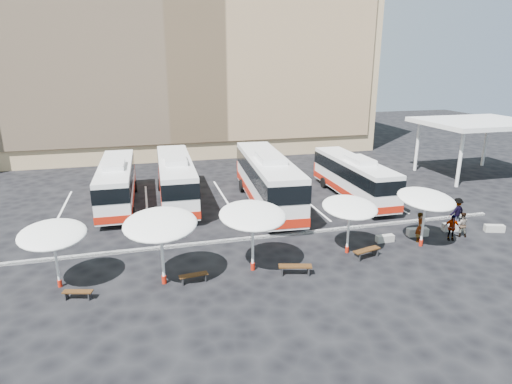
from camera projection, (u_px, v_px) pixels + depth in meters
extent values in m
plane|color=black|center=(253.00, 243.00, 25.57)|extent=(120.00, 120.00, 0.00)
cube|color=tan|center=(186.00, 43.00, 51.47)|extent=(42.00, 18.00, 25.00)
cube|color=tan|center=(196.00, 45.00, 43.21)|extent=(40.00, 0.30, 20.00)
cube|color=white|center=(478.00, 122.00, 39.24)|extent=(10.00, 8.00, 0.40)
cylinder|color=white|center=(460.00, 160.00, 36.24)|extent=(0.30, 0.30, 4.80)
cylinder|color=white|center=(417.00, 146.00, 41.79)|extent=(0.30, 0.30, 4.80)
cylinder|color=white|center=(485.00, 143.00, 43.75)|extent=(0.30, 0.30, 4.80)
cube|color=black|center=(251.00, 238.00, 26.01)|extent=(34.00, 0.25, 0.15)
cube|color=white|center=(59.00, 216.00, 30.02)|extent=(0.15, 12.00, 0.01)
cube|color=white|center=(147.00, 208.00, 31.49)|extent=(0.15, 12.00, 0.01)
cube|color=white|center=(227.00, 202.00, 32.96)|extent=(0.15, 12.00, 0.01)
cube|color=white|center=(300.00, 196.00, 34.44)|extent=(0.15, 12.00, 0.01)
cube|color=white|center=(367.00, 190.00, 35.91)|extent=(0.15, 12.00, 0.01)
cube|color=white|center=(117.00, 182.00, 31.79)|extent=(2.44, 10.92, 2.72)
cube|color=black|center=(116.00, 175.00, 31.63)|extent=(2.49, 10.98, 1.00)
cube|color=#AE1C0C|center=(118.00, 195.00, 32.08)|extent=(2.49, 10.98, 0.50)
cube|color=#AE1C0C|center=(121.00, 173.00, 37.04)|extent=(2.33, 0.22, 1.27)
cube|color=white|center=(114.00, 165.00, 30.50)|extent=(1.49, 2.74, 0.36)
cylinder|color=black|center=(106.00, 188.00, 34.86)|extent=(0.33, 0.91, 0.91)
cylinder|color=black|center=(135.00, 186.00, 35.39)|extent=(0.33, 0.91, 0.91)
cylinder|color=black|center=(98.00, 217.00, 28.55)|extent=(0.33, 0.91, 0.91)
cylinder|color=black|center=(133.00, 214.00, 29.07)|extent=(0.33, 0.91, 0.91)
cube|color=white|center=(176.00, 178.00, 32.54)|extent=(2.67, 11.57, 2.88)
cube|color=black|center=(175.00, 171.00, 32.37)|extent=(2.73, 11.63, 1.06)
cube|color=#AE1C0C|center=(177.00, 191.00, 32.85)|extent=(2.73, 11.63, 0.53)
cube|color=#AE1C0C|center=(173.00, 169.00, 38.11)|extent=(2.46, 0.25, 1.34)
cube|color=white|center=(175.00, 160.00, 31.17)|extent=(1.60, 2.91, 0.38)
cylinder|color=black|center=(160.00, 185.00, 35.81)|extent=(0.36, 0.97, 0.96)
cylinder|color=black|center=(189.00, 183.00, 36.34)|extent=(0.36, 0.97, 0.96)
cylinder|color=black|center=(162.00, 213.00, 29.12)|extent=(0.36, 0.97, 0.96)
cylinder|color=black|center=(198.00, 210.00, 29.65)|extent=(0.36, 0.97, 0.96)
cube|color=white|center=(267.00, 179.00, 31.64)|extent=(3.60, 12.89, 3.18)
cube|color=black|center=(267.00, 170.00, 31.45)|extent=(3.67, 12.96, 1.17)
cube|color=#AE1C0C|center=(267.00, 194.00, 31.98)|extent=(3.67, 12.96, 0.58)
cube|color=#AE1C0C|center=(252.00, 169.00, 37.85)|extent=(2.72, 0.41, 1.48)
cube|color=white|center=(271.00, 158.00, 30.12)|extent=(1.93, 3.30, 0.42)
cylinder|color=black|center=(242.00, 186.00, 35.35)|extent=(0.45, 1.09, 1.06)
cylinder|color=black|center=(273.00, 184.00, 35.81)|extent=(0.45, 1.09, 1.06)
cylinder|color=black|center=(261.00, 219.00, 27.87)|extent=(0.45, 1.09, 1.06)
cylinder|color=black|center=(300.00, 216.00, 28.34)|extent=(0.45, 1.09, 1.06)
cube|color=white|center=(353.00, 176.00, 33.52)|extent=(2.36, 10.72, 2.67)
cube|color=black|center=(354.00, 170.00, 33.36)|extent=(2.42, 10.78, 0.98)
cube|color=#AE1C0C|center=(353.00, 188.00, 33.81)|extent=(2.42, 10.78, 0.49)
cube|color=#AE1C0C|center=(326.00, 169.00, 38.67)|extent=(2.28, 0.21, 1.25)
cube|color=white|center=(360.00, 160.00, 32.25)|extent=(1.46, 2.69, 0.36)
cylinder|color=black|center=(324.00, 183.00, 36.53)|extent=(0.32, 0.90, 0.89)
cylinder|color=black|center=(348.00, 181.00, 37.05)|extent=(0.32, 0.90, 0.89)
cylinder|color=black|center=(361.00, 208.00, 30.33)|extent=(0.32, 0.90, 0.89)
cylinder|color=black|center=(389.00, 205.00, 30.85)|extent=(0.32, 0.90, 0.89)
cylinder|color=white|center=(57.00, 261.00, 20.18)|extent=(0.14, 0.14, 2.68)
cylinder|color=#AE1C0C|center=(60.00, 283.00, 20.52)|extent=(0.23, 0.23, 0.36)
ellipsoid|color=white|center=(52.00, 234.00, 19.77)|extent=(3.51, 3.55, 0.92)
cylinder|color=white|center=(162.00, 255.00, 20.44)|extent=(0.16, 0.16, 3.06)
cylinder|color=#AE1C0C|center=(164.00, 280.00, 20.82)|extent=(0.25, 0.25, 0.41)
ellipsoid|color=white|center=(160.00, 224.00, 19.97)|extent=(3.92, 3.96, 1.05)
cylinder|color=white|center=(253.00, 243.00, 21.79)|extent=(0.15, 0.15, 2.98)
cylinder|color=#AE1C0C|center=(253.00, 266.00, 22.17)|extent=(0.24, 0.24, 0.40)
ellipsoid|color=white|center=(253.00, 215.00, 21.34)|extent=(3.69, 3.73, 1.02)
cylinder|color=white|center=(348.00, 231.00, 23.85)|extent=(0.13, 0.13, 2.68)
cylinder|color=#AE1C0C|center=(347.00, 250.00, 24.19)|extent=(0.20, 0.20, 0.36)
ellipsoid|color=white|center=(350.00, 207.00, 23.45)|extent=(3.07, 3.11, 0.92)
cylinder|color=white|center=(423.00, 223.00, 24.71)|extent=(0.16, 0.16, 2.85)
cylinder|color=#AE1C0C|center=(421.00, 243.00, 25.07)|extent=(0.25, 0.25, 0.38)
ellipsoid|color=white|center=(426.00, 199.00, 24.28)|extent=(3.89, 3.92, 0.98)
cube|color=#331D0B|center=(78.00, 292.00, 19.39)|extent=(1.37, 0.69, 0.05)
cube|color=black|center=(67.00, 296.00, 19.46)|extent=(0.14, 0.34, 0.35)
cube|color=black|center=(90.00, 296.00, 19.45)|extent=(0.14, 0.34, 0.35)
cube|color=#331D0B|center=(193.00, 275.00, 20.85)|extent=(1.44, 0.52, 0.06)
cube|color=black|center=(182.00, 281.00, 20.73)|extent=(0.09, 0.36, 0.38)
cube|color=black|center=(205.00, 277.00, 21.11)|extent=(0.09, 0.36, 0.38)
cube|color=#331D0B|center=(295.00, 266.00, 21.59)|extent=(1.74, 0.86, 0.07)
cube|color=black|center=(282.00, 271.00, 21.66)|extent=(0.17, 0.43, 0.45)
cube|color=black|center=(308.00, 271.00, 21.66)|extent=(0.17, 0.43, 0.45)
cube|color=#331D0B|center=(367.00, 250.00, 23.45)|extent=(1.71, 0.85, 0.07)
cube|color=black|center=(357.00, 257.00, 23.22)|extent=(0.17, 0.42, 0.44)
cube|color=black|center=(375.00, 252.00, 23.84)|extent=(0.17, 0.42, 0.44)
cube|color=gray|center=(385.00, 239.00, 25.63)|extent=(1.11, 0.37, 0.41)
cube|color=gray|center=(418.00, 232.00, 26.51)|extent=(1.33, 0.58, 0.48)
cube|color=gray|center=(452.00, 227.00, 27.32)|extent=(1.32, 0.58, 0.48)
cube|color=gray|center=(494.00, 228.00, 27.15)|extent=(1.25, 0.76, 0.45)
imported|color=black|center=(420.00, 227.00, 25.49)|extent=(0.78, 0.78, 1.82)
imported|color=black|center=(462.00, 225.00, 26.25)|extent=(0.93, 0.85, 1.56)
imported|color=black|center=(452.00, 228.00, 25.72)|extent=(1.01, 0.67, 1.60)
imported|color=black|center=(457.00, 211.00, 28.24)|extent=(1.27, 0.89, 1.80)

